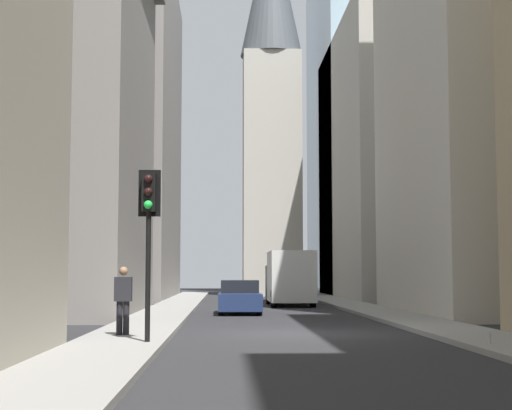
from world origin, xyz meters
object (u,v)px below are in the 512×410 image
object	(u,v)px
discarded_bottle	(490,338)
traffic_light_foreground	(149,214)
sedan_navy	(240,298)
delivery_truck	(289,278)
pedestrian	(123,298)

from	to	relation	value
discarded_bottle	traffic_light_foreground	bearing A→B (deg)	84.98
traffic_light_foreground	sedan_navy	bearing A→B (deg)	-8.81
delivery_truck	pedestrian	xyz separation A→B (m)	(-21.74, 6.01, -0.37)
delivery_truck	traffic_light_foreground	xyz separation A→B (m)	(-23.81, 5.18, 1.61)
delivery_truck	pedestrian	bearing A→B (deg)	164.54
sedan_navy	traffic_light_foreground	xyz separation A→B (m)	(-15.38, 2.38, 2.41)
pedestrian	discarded_bottle	world-z (taller)	pedestrian
traffic_light_foreground	discarded_bottle	size ratio (longest dim) A/B	14.79
sedan_navy	traffic_light_foreground	distance (m)	15.75
delivery_truck	discarded_bottle	size ratio (longest dim) A/B	23.93
delivery_truck	discarded_bottle	world-z (taller)	delivery_truck
pedestrian	discarded_bottle	size ratio (longest dim) A/B	6.42
pedestrian	discarded_bottle	distance (m)	9.02
delivery_truck	sedan_navy	xyz separation A→B (m)	(-8.42, 2.80, -0.80)
sedan_navy	pedestrian	distance (m)	13.70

